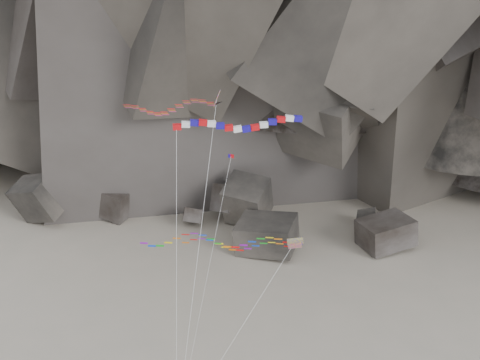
% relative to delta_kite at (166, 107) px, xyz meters
% --- Properties ---
extents(boulder_field, '(60.49, 18.34, 8.52)m').
position_rel_delta_kite_xyz_m(boulder_field, '(-11.38, 31.91, -24.81)').
color(boulder_field, '#47423F').
rests_on(boulder_field, ground).
extents(delta_kite, '(8.69, 10.42, 27.53)m').
position_rel_delta_kite_xyz_m(delta_kite, '(0.00, 0.00, 0.00)').
color(delta_kite, red).
rests_on(delta_kite, ground).
extents(banner_kite, '(9.72, 8.03, 26.12)m').
position_rel_delta_kite_xyz_m(banner_kite, '(6.52, -2.95, -0.42)').
color(banner_kite, red).
rests_on(banner_kite, ground).
extents(parafoil_kite, '(15.04, 9.84, 14.41)m').
position_rel_delta_kite_xyz_m(parafoil_kite, '(3.78, -0.16, -12.16)').
color(parafoil_kite, yellow).
rests_on(parafoil_kite, ground).
extents(pennant_kite, '(3.71, 7.73, 22.55)m').
position_rel_delta_kite_xyz_m(pennant_kite, '(4.76, -3.60, -9.81)').
color(pennant_kite, red).
rests_on(pennant_kite, ground).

